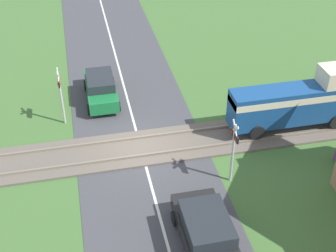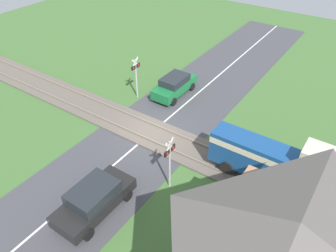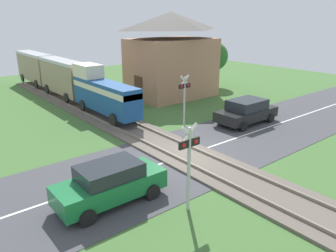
# 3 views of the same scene
# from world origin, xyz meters

# --- Properties ---
(ground_plane) EXTENTS (60.00, 60.00, 0.00)m
(ground_plane) POSITION_xyz_m (0.00, 0.00, 0.00)
(ground_plane) COLOR #426B33
(road_surface) EXTENTS (48.00, 6.40, 0.02)m
(road_surface) POSITION_xyz_m (0.00, 0.00, 0.01)
(road_surface) COLOR #424247
(road_surface) RESTS_ON ground_plane
(track_bed) EXTENTS (2.80, 48.00, 0.24)m
(track_bed) POSITION_xyz_m (0.00, 0.00, 0.07)
(track_bed) COLOR #665B51
(track_bed) RESTS_ON ground_plane
(train) EXTENTS (1.58, 20.63, 3.18)m
(train) POSITION_xyz_m (0.00, 15.04, 1.88)
(train) COLOR navy
(train) RESTS_ON track_bed
(car_near_crossing) EXTENTS (4.06, 1.79, 1.53)m
(car_near_crossing) POSITION_xyz_m (-4.99, -1.44, 0.80)
(car_near_crossing) COLOR #197038
(car_near_crossing) RESTS_ON ground_plane
(car_far_side) EXTENTS (4.29, 2.02, 1.56)m
(car_far_side) POSITION_xyz_m (6.53, 1.44, 0.81)
(car_far_side) COLOR black
(car_far_side) RESTS_ON ground_plane
(crossing_signal_west_approach) EXTENTS (0.90, 0.18, 3.21)m
(crossing_signal_west_approach) POSITION_xyz_m (-3.10, -3.59, 2.06)
(crossing_signal_west_approach) COLOR #B7B7B7
(crossing_signal_west_approach) RESTS_ON ground_plane
(crossing_signal_east_approach) EXTENTS (0.90, 0.18, 3.21)m
(crossing_signal_east_approach) POSITION_xyz_m (3.10, 3.59, 2.06)
(crossing_signal_east_approach) COLOR #B7B7B7
(crossing_signal_east_approach) RESTS_ON ground_plane
(station_building) EXTENTS (7.30, 5.17, 6.93)m
(station_building) POSITION_xyz_m (7.64, 10.34, 3.38)
(station_building) COLOR #AD7A5B
(station_building) RESTS_ON ground_plane
(pedestrian_by_station) EXTENTS (0.42, 0.42, 1.68)m
(pedestrian_by_station) POSITION_xyz_m (2.79, 9.15, 0.77)
(pedestrian_by_station) COLOR #7F3D84
(pedestrian_by_station) RESTS_ON ground_plane
(tree_by_station) EXTENTS (2.75, 2.75, 4.29)m
(tree_by_station) POSITION_xyz_m (13.53, 11.06, 2.90)
(tree_by_station) COLOR brown
(tree_by_station) RESTS_ON ground_plane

